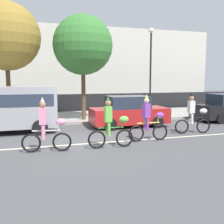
% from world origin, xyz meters
% --- Properties ---
extents(ground_plane, '(80.00, 80.00, 0.00)m').
position_xyz_m(ground_plane, '(0.00, 0.00, 0.00)').
color(ground_plane, '#4C4C4F').
extents(road_centre_line, '(36.00, 0.14, 0.01)m').
position_xyz_m(road_centre_line, '(0.00, -0.50, 0.00)').
color(road_centre_line, beige).
rests_on(road_centre_line, ground).
extents(sidewalk_curb, '(60.00, 5.00, 0.15)m').
position_xyz_m(sidewalk_curb, '(0.00, 6.50, 0.07)').
color(sidewalk_curb, '#9E9B93').
rests_on(sidewalk_curb, ground).
extents(fence_line, '(40.00, 0.08, 1.40)m').
position_xyz_m(fence_line, '(0.00, 9.40, 0.70)').
color(fence_line, black).
rests_on(fence_line, ground).
extents(building_backdrop, '(28.00, 8.00, 7.45)m').
position_xyz_m(building_backdrop, '(1.81, 18.00, 3.72)').
color(building_backdrop, beige).
rests_on(building_backdrop, ground).
extents(parade_cyclist_pink, '(1.71, 0.51, 1.92)m').
position_xyz_m(parade_cyclist_pink, '(-1.65, -1.23, 0.84)').
color(parade_cyclist_pink, black).
rests_on(parade_cyclist_pink, ground).
extents(parade_cyclist_lime, '(1.72, 0.50, 1.92)m').
position_xyz_m(parade_cyclist_lime, '(0.65, -1.33, 0.84)').
color(parade_cyclist_lime, black).
rests_on(parade_cyclist_lime, ground).
extents(parade_cyclist_purple, '(1.72, 0.50, 1.92)m').
position_xyz_m(parade_cyclist_purple, '(2.43, -0.75, 0.84)').
color(parade_cyclist_purple, black).
rests_on(parade_cyclist_purple, ground).
extents(parade_cyclist_zebra, '(1.71, 0.53, 1.92)m').
position_xyz_m(parade_cyclist_zebra, '(5.04, 0.02, 0.84)').
color(parade_cyclist_zebra, black).
rests_on(parade_cyclist_zebra, ground).
extents(parked_van_grey, '(5.00, 2.22, 2.18)m').
position_xyz_m(parked_van_grey, '(-3.44, 2.70, 1.28)').
color(parked_van_grey, '#99999E').
rests_on(parked_van_grey, ground).
extents(parked_car_red, '(4.10, 1.92, 1.64)m').
position_xyz_m(parked_car_red, '(2.81, 2.61, 0.78)').
color(parked_car_red, '#AD1E1E').
rests_on(parked_car_red, ground).
extents(street_lamp_post, '(0.36, 0.36, 5.86)m').
position_xyz_m(street_lamp_post, '(5.85, 6.48, 3.99)').
color(street_lamp_post, black).
rests_on(street_lamp_post, sidewalk_curb).
extents(street_tree_near_lamp, '(3.74, 3.74, 6.58)m').
position_xyz_m(street_tree_near_lamp, '(-3.36, 5.39, 4.84)').
color(street_tree_near_lamp, brown).
rests_on(street_tree_near_lamp, sidewalk_curb).
extents(street_tree_far_corner, '(3.43, 3.43, 6.04)m').
position_xyz_m(street_tree_far_corner, '(0.79, 4.81, 4.46)').
color(street_tree_far_corner, brown).
rests_on(street_tree_far_corner, sidewalk_curb).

